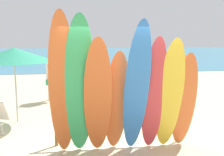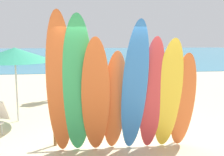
{
  "view_description": "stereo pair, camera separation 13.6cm",
  "coord_description": "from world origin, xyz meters",
  "px_view_note": "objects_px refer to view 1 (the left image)",
  "views": [
    {
      "loc": [
        -0.96,
        -5.58,
        2.33
      ],
      "look_at": [
        0.0,
        1.54,
        1.22
      ],
      "focal_mm": 42.76,
      "sensor_mm": 36.0,
      "label": 1
    },
    {
      "loc": [
        -0.82,
        -5.6,
        2.33
      ],
      "look_at": [
        0.0,
        1.54,
        1.22
      ],
      "focal_mm": 42.76,
      "sensor_mm": 36.0,
      "label": 2
    }
  ],
  "objects_px": {
    "surfboard_red_5": "(154,96)",
    "beachgoer_photographing": "(75,65)",
    "surfboard_orange_0": "(62,87)",
    "surfboard_orange_2": "(98,98)",
    "surfboard_rack": "(121,117)",
    "surfboard_green_1": "(79,88)",
    "beach_umbrella": "(14,55)",
    "beachgoer_strolling": "(52,77)",
    "distant_boat": "(14,61)",
    "surfboard_yellow_6": "(170,96)",
    "surfboard_orange_7": "(184,101)",
    "surfboard_orange_3": "(117,102)",
    "surfboard_blue_4": "(137,90)"
  },
  "relations": [
    {
      "from": "surfboard_yellow_6",
      "to": "beach_umbrella",
      "type": "height_order",
      "value": "surfboard_yellow_6"
    },
    {
      "from": "surfboard_orange_3",
      "to": "surfboard_blue_4",
      "type": "height_order",
      "value": "surfboard_blue_4"
    },
    {
      "from": "surfboard_red_5",
      "to": "beachgoer_photographing",
      "type": "bearing_deg",
      "value": 102.52
    },
    {
      "from": "beachgoer_photographing",
      "to": "beach_umbrella",
      "type": "bearing_deg",
      "value": -25.21
    },
    {
      "from": "surfboard_orange_0",
      "to": "surfboard_red_5",
      "type": "xyz_separation_m",
      "value": [
        1.78,
        0.06,
        -0.22
      ]
    },
    {
      "from": "surfboard_red_5",
      "to": "beach_umbrella",
      "type": "xyz_separation_m",
      "value": [
        -3.15,
        2.41,
        0.68
      ]
    },
    {
      "from": "surfboard_green_1",
      "to": "surfboard_red_5",
      "type": "xyz_separation_m",
      "value": [
        1.46,
        0.05,
        -0.19
      ]
    },
    {
      "from": "surfboard_orange_0",
      "to": "beachgoer_photographing",
      "type": "xyz_separation_m",
      "value": [
        0.22,
        7.99,
        -0.43
      ]
    },
    {
      "from": "surfboard_orange_2",
      "to": "surfboard_orange_3",
      "type": "distance_m",
      "value": 0.45
    },
    {
      "from": "surfboard_orange_0",
      "to": "surfboard_orange_2",
      "type": "relative_size",
      "value": 1.18
    },
    {
      "from": "surfboard_blue_4",
      "to": "surfboard_orange_0",
      "type": "bearing_deg",
      "value": 175.95
    },
    {
      "from": "surfboard_orange_3",
      "to": "distant_boat",
      "type": "height_order",
      "value": "surfboard_orange_3"
    },
    {
      "from": "beachgoer_photographing",
      "to": "surfboard_yellow_6",
      "type": "bearing_deg",
      "value": 4.28
    },
    {
      "from": "surfboard_rack",
      "to": "surfboard_green_1",
      "type": "bearing_deg",
      "value": -145.07
    },
    {
      "from": "beachgoer_strolling",
      "to": "surfboard_orange_0",
      "type": "bearing_deg",
      "value": -31.08
    },
    {
      "from": "beachgoer_strolling",
      "to": "surfboard_blue_4",
      "type": "bearing_deg",
      "value": -15.81
    },
    {
      "from": "surfboard_red_5",
      "to": "surfboard_yellow_6",
      "type": "distance_m",
      "value": 0.33
    },
    {
      "from": "surfboard_orange_0",
      "to": "surfboard_orange_7",
      "type": "xyz_separation_m",
      "value": [
        2.44,
        0.12,
        -0.37
      ]
    },
    {
      "from": "surfboard_green_1",
      "to": "beach_umbrella",
      "type": "relative_size",
      "value": 1.33
    },
    {
      "from": "surfboard_green_1",
      "to": "surfboard_orange_0",
      "type": "bearing_deg",
      "value": 178.52
    },
    {
      "from": "surfboard_red_5",
      "to": "surfboard_blue_4",
      "type": "bearing_deg",
      "value": -162.79
    },
    {
      "from": "surfboard_orange_3",
      "to": "beachgoer_strolling",
      "type": "relative_size",
      "value": 1.35
    },
    {
      "from": "surfboard_rack",
      "to": "surfboard_orange_3",
      "type": "height_order",
      "value": "surfboard_orange_3"
    },
    {
      "from": "surfboard_blue_4",
      "to": "surfboard_orange_2",
      "type": "bearing_deg",
      "value": 175.85
    },
    {
      "from": "surfboard_blue_4",
      "to": "beachgoer_photographing",
      "type": "bearing_deg",
      "value": 96.22
    },
    {
      "from": "beachgoer_strolling",
      "to": "beach_umbrella",
      "type": "bearing_deg",
      "value": -56.07
    },
    {
      "from": "beachgoer_strolling",
      "to": "beach_umbrella",
      "type": "relative_size",
      "value": 0.74
    },
    {
      "from": "surfboard_orange_2",
      "to": "surfboard_blue_4",
      "type": "distance_m",
      "value": 0.76
    },
    {
      "from": "surfboard_green_1",
      "to": "surfboard_blue_4",
      "type": "relative_size",
      "value": 1.03
    },
    {
      "from": "surfboard_orange_0",
      "to": "distant_boat",
      "type": "height_order",
      "value": "surfboard_orange_0"
    },
    {
      "from": "beachgoer_photographing",
      "to": "surfboard_orange_3",
      "type": "bearing_deg",
      "value": -3.06
    },
    {
      "from": "surfboard_orange_2",
      "to": "beach_umbrella",
      "type": "relative_size",
      "value": 1.16
    },
    {
      "from": "surfboard_rack",
      "to": "beach_umbrella",
      "type": "height_order",
      "value": "beach_umbrella"
    },
    {
      "from": "surfboard_orange_3",
      "to": "surfboard_orange_7",
      "type": "distance_m",
      "value": 1.39
    },
    {
      "from": "surfboard_orange_3",
      "to": "beach_umbrella",
      "type": "distance_m",
      "value": 3.43
    },
    {
      "from": "surfboard_rack",
      "to": "surfboard_blue_4",
      "type": "bearing_deg",
      "value": -75.51
    },
    {
      "from": "surfboard_rack",
      "to": "surfboard_orange_2",
      "type": "xyz_separation_m",
      "value": [
        -0.57,
        -0.66,
        0.59
      ]
    },
    {
      "from": "surfboard_yellow_6",
      "to": "surfboard_rack",
      "type": "bearing_deg",
      "value": 147.84
    },
    {
      "from": "surfboard_rack",
      "to": "surfboard_orange_7",
      "type": "relative_size",
      "value": 1.4
    },
    {
      "from": "surfboard_orange_0",
      "to": "surfboard_yellow_6",
      "type": "xyz_separation_m",
      "value": [
        2.11,
        0.06,
        -0.24
      ]
    },
    {
      "from": "surfboard_orange_2",
      "to": "surfboard_orange_0",
      "type": "bearing_deg",
      "value": -179.51
    },
    {
      "from": "surfboard_orange_7",
      "to": "distant_boat",
      "type": "bearing_deg",
      "value": 116.27
    },
    {
      "from": "surfboard_orange_0",
      "to": "surfboard_orange_3",
      "type": "height_order",
      "value": "surfboard_orange_0"
    },
    {
      "from": "surfboard_orange_0",
      "to": "surfboard_orange_2",
      "type": "xyz_separation_m",
      "value": [
        0.66,
        -0.02,
        -0.22
      ]
    },
    {
      "from": "beachgoer_photographing",
      "to": "distant_boat",
      "type": "relative_size",
      "value": 0.38
    },
    {
      "from": "surfboard_rack",
      "to": "beach_umbrella",
      "type": "bearing_deg",
      "value": 144.94
    },
    {
      "from": "beach_umbrella",
      "to": "surfboard_yellow_6",
      "type": "bearing_deg",
      "value": -34.65
    },
    {
      "from": "surfboard_green_1",
      "to": "surfboard_orange_2",
      "type": "bearing_deg",
      "value": -7.18
    },
    {
      "from": "surfboard_yellow_6",
      "to": "surfboard_orange_7",
      "type": "height_order",
      "value": "surfboard_yellow_6"
    },
    {
      "from": "surfboard_orange_2",
      "to": "distant_boat",
      "type": "xyz_separation_m",
      "value": [
        -6.03,
        20.23,
        -1.02
      ]
    }
  ]
}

